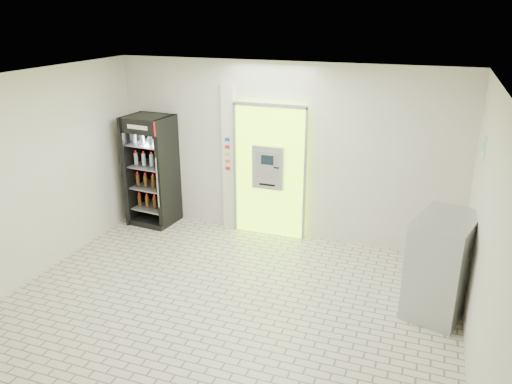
% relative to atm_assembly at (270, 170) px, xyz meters
% --- Properties ---
extents(ground, '(6.00, 6.00, 0.00)m').
position_rel_atm_assembly_xyz_m(ground, '(0.20, -2.41, -1.17)').
color(ground, beige).
rests_on(ground, ground).
extents(room_shell, '(6.00, 6.00, 6.00)m').
position_rel_atm_assembly_xyz_m(room_shell, '(0.20, -2.41, 0.67)').
color(room_shell, silver).
rests_on(room_shell, ground).
extents(atm_assembly, '(1.30, 0.24, 2.33)m').
position_rel_atm_assembly_xyz_m(atm_assembly, '(0.00, 0.00, 0.00)').
color(atm_assembly, '#9FF214').
rests_on(atm_assembly, ground).
extents(pillar, '(0.22, 0.11, 2.60)m').
position_rel_atm_assembly_xyz_m(pillar, '(-0.78, 0.04, 0.13)').
color(pillar, silver).
rests_on(pillar, ground).
extents(beverage_cooler, '(0.82, 0.76, 2.02)m').
position_rel_atm_assembly_xyz_m(beverage_cooler, '(-2.19, -0.25, -0.20)').
color(beverage_cooler, black).
rests_on(beverage_cooler, ground).
extents(steel_cabinet, '(0.93, 1.14, 1.33)m').
position_rel_atm_assembly_xyz_m(steel_cabinet, '(2.86, -1.57, -0.50)').
color(steel_cabinet, '#A1A4A8').
rests_on(steel_cabinet, ground).
extents(exit_sign, '(0.02, 0.22, 0.26)m').
position_rel_atm_assembly_xyz_m(exit_sign, '(3.19, -1.01, 0.95)').
color(exit_sign, white).
rests_on(exit_sign, room_shell).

